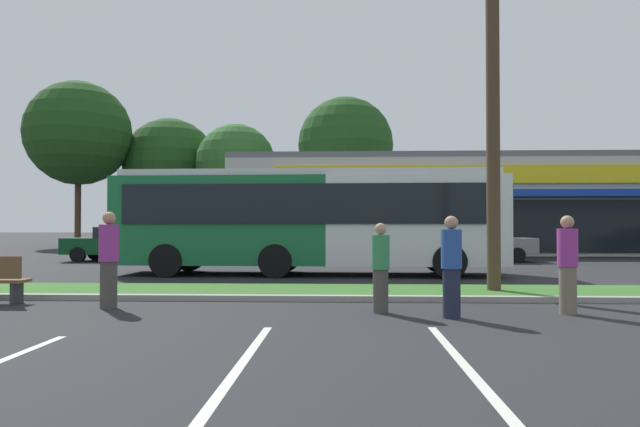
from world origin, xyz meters
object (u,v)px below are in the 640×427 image
(utility_pole, at_px, (486,65))
(pedestrian_near_bench, at_px, (451,267))
(city_bus, at_px, (309,219))
(car_3, at_px, (281,243))
(car_1, at_px, (478,243))
(car_0, at_px, (118,244))
(pedestrian_far, at_px, (381,268))
(pedestrian_mid, at_px, (109,260))
(pedestrian_by_pole, at_px, (568,265))

(utility_pole, height_order, pedestrian_near_bench, utility_pole)
(city_bus, distance_m, pedestrian_near_bench, 8.89)
(car_3, relative_size, pedestrian_near_bench, 2.45)
(utility_pole, bearing_deg, car_1, 77.94)
(car_0, xyz_separation_m, pedestrian_near_bench, (11.51, -14.82, 0.10))
(pedestrian_far, bearing_deg, utility_pole, 51.41)
(city_bus, bearing_deg, utility_pole, -48.92)
(city_bus, xyz_separation_m, car_1, (6.82, 6.78, -0.98))
(city_bus, height_order, car_3, city_bus)
(pedestrian_mid, distance_m, pedestrian_far, 5.08)
(pedestrian_by_pole, bearing_deg, pedestrian_mid, 141.14)
(car_0, distance_m, pedestrian_mid, 14.90)
(car_1, distance_m, pedestrian_near_bench, 15.65)
(car_1, height_order, car_3, car_1)
(car_1, relative_size, pedestrian_by_pole, 2.69)
(city_bus, bearing_deg, pedestrian_near_bench, -69.30)
(city_bus, relative_size, car_0, 2.80)
(city_bus, xyz_separation_m, pedestrian_far, (1.73, -7.86, -0.96))
(pedestrian_near_bench, relative_size, pedestrian_by_pole, 0.99)
(city_bus, height_order, car_0, city_bus)
(car_0, bearing_deg, pedestrian_near_bench, 127.84)
(car_3, xyz_separation_m, pedestrian_by_pole, (6.65, -14.81, 0.10))
(city_bus, distance_m, pedestrian_mid, 8.23)
(pedestrian_by_pole, relative_size, pedestrian_mid, 0.95)
(car_3, relative_size, pedestrian_by_pole, 2.44)
(city_bus, bearing_deg, car_1, 46.49)
(car_3, height_order, pedestrian_near_bench, pedestrian_near_bench)
(utility_pole, distance_m, car_1, 12.99)
(utility_pole, xyz_separation_m, car_1, (2.56, 11.97, -4.35))
(pedestrian_mid, bearing_deg, car_3, -126.83)
(city_bus, bearing_deg, pedestrian_mid, -112.41)
(car_1, xyz_separation_m, pedestrian_mid, (-10.16, -14.26, 0.13))
(city_bus, distance_m, car_3, 7.20)
(city_bus, xyz_separation_m, pedestrian_mid, (-3.34, -7.47, -0.85))
(pedestrian_near_bench, bearing_deg, car_1, -81.01)
(city_bus, height_order, pedestrian_by_pole, city_bus)
(car_3, xyz_separation_m, pedestrian_mid, (-1.69, -14.41, 0.14))
(car_1, relative_size, pedestrian_mid, 2.56)
(car_1, height_order, pedestrian_far, pedestrian_far)
(utility_pole, distance_m, pedestrian_far, 5.68)
(city_bus, bearing_deg, car_0, 144.85)
(pedestrian_mid, relative_size, pedestrian_far, 1.13)
(pedestrian_by_pole, xyz_separation_m, pedestrian_mid, (-8.34, 0.39, 0.04))
(city_bus, xyz_separation_m, pedestrian_by_pole, (5.00, -7.87, -0.90))
(pedestrian_far, bearing_deg, car_3, 107.81)
(pedestrian_far, bearing_deg, car_1, 75.77)
(pedestrian_mid, bearing_deg, pedestrian_near_bench, 141.72)
(pedestrian_far, bearing_deg, pedestrian_mid, -179.36)
(utility_pole, height_order, car_1, utility_pole)
(car_0, height_order, car_3, car_3)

